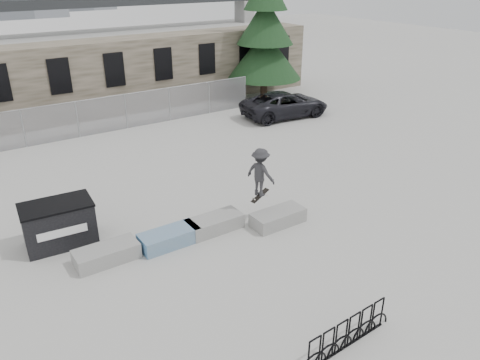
# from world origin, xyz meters

# --- Properties ---
(ground) EXTENTS (120.00, 120.00, 0.00)m
(ground) POSITION_xyz_m (0.00, 0.00, 0.00)
(ground) COLOR #A1A19D
(ground) RESTS_ON ground
(stone_wall) EXTENTS (36.00, 2.58, 4.50)m
(stone_wall) POSITION_xyz_m (0.00, 16.24, 2.26)
(stone_wall) COLOR brown
(stone_wall) RESTS_ON ground
(chainlink_fence) EXTENTS (22.06, 0.06, 2.02)m
(chainlink_fence) POSITION_xyz_m (-0.00, 12.50, 1.04)
(chainlink_fence) COLOR gray
(chainlink_fence) RESTS_ON ground
(planter_far_left) EXTENTS (2.00, 0.90, 0.51)m
(planter_far_left) POSITION_xyz_m (-2.80, 0.14, 0.28)
(planter_far_left) COLOR #989896
(planter_far_left) RESTS_ON ground
(planter_center_left) EXTENTS (2.00, 0.90, 0.51)m
(planter_center_left) POSITION_xyz_m (-0.72, -0.08, 0.28)
(planter_center_left) COLOR teal
(planter_center_left) RESTS_ON ground
(planter_center_right) EXTENTS (2.00, 0.90, 0.51)m
(planter_center_right) POSITION_xyz_m (1.03, -0.10, 0.28)
(planter_center_right) COLOR #989896
(planter_center_right) RESTS_ON ground
(planter_offset) EXTENTS (2.00, 0.90, 0.51)m
(planter_offset) POSITION_xyz_m (3.18, -1.02, 0.28)
(planter_offset) COLOR #989896
(planter_offset) RESTS_ON ground
(dumpster) EXTENTS (2.38, 1.57, 1.50)m
(dumpster) POSITION_xyz_m (-3.72, 2.03, 0.76)
(dumpster) COLOR black
(dumpster) RESTS_ON ground
(bike_rack) EXTENTS (3.14, 0.18, 0.90)m
(bike_rack) POSITION_xyz_m (0.82, -6.74, 0.44)
(bike_rack) COLOR black
(bike_rack) RESTS_ON ground
(spruce_tree) EXTENTS (5.11, 5.11, 11.50)m
(spruce_tree) POSITION_xyz_m (13.47, 13.75, 4.56)
(spruce_tree) COLOR #38281E
(spruce_tree) RESTS_ON ground
(truss_bridge) EXTENTS (70.00, 3.00, 9.80)m
(truss_bridge) POSITION_xyz_m (10.00, 55.00, 4.13)
(truss_bridge) COLOR #2D3033
(truss_bridge) RESTS_ON ground
(suv) EXTENTS (5.78, 3.11, 1.54)m
(suv) POSITION_xyz_m (11.78, 9.28, 0.77)
(suv) COLOR black
(suv) RESTS_ON ground
(skateboarder) EXTENTS (0.98, 1.29, 1.98)m
(skateboarder) POSITION_xyz_m (2.78, -0.42, 1.93)
(skateboarder) COLOR #2B2B2E
(skateboarder) RESTS_ON ground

